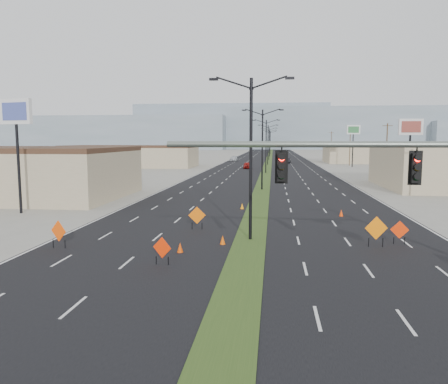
# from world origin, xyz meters

# --- Properties ---
(ground) EXTENTS (600.00, 600.00, 0.00)m
(ground) POSITION_xyz_m (0.00, 0.00, 0.00)
(ground) COLOR gray
(ground) RESTS_ON ground
(road_surface) EXTENTS (25.00, 400.00, 0.02)m
(road_surface) POSITION_xyz_m (0.00, 100.00, 0.00)
(road_surface) COLOR black
(road_surface) RESTS_ON ground
(median_strip) EXTENTS (2.00, 400.00, 0.04)m
(median_strip) POSITION_xyz_m (0.00, 100.00, 0.00)
(median_strip) COLOR #2C491A
(median_strip) RESTS_ON ground
(building_sw_far) EXTENTS (30.00, 14.00, 4.50)m
(building_sw_far) POSITION_xyz_m (-32.00, 85.00, 2.25)
(building_sw_far) COLOR tan
(building_sw_far) RESTS_ON ground
(building_se_far) EXTENTS (44.00, 16.00, 5.00)m
(building_se_far) POSITION_xyz_m (38.00, 110.00, 2.50)
(building_se_far) COLOR tan
(building_se_far) RESTS_ON ground
(mesa_west) EXTENTS (180.00, 50.00, 22.00)m
(mesa_west) POSITION_xyz_m (-120.00, 280.00, 11.00)
(mesa_west) COLOR gray
(mesa_west) RESTS_ON ground
(mesa_center) EXTENTS (220.00, 50.00, 28.00)m
(mesa_center) POSITION_xyz_m (40.00, 300.00, 14.00)
(mesa_center) COLOR gray
(mesa_center) RESTS_ON ground
(mesa_backdrop) EXTENTS (140.00, 50.00, 32.00)m
(mesa_backdrop) POSITION_xyz_m (-30.00, 320.00, 16.00)
(mesa_backdrop) COLOR gray
(mesa_backdrop) RESTS_ON ground
(streetlight_0) EXTENTS (5.15, 0.24, 10.02)m
(streetlight_0) POSITION_xyz_m (0.00, 12.00, 5.42)
(streetlight_0) COLOR black
(streetlight_0) RESTS_ON ground
(streetlight_1) EXTENTS (5.15, 0.24, 10.02)m
(streetlight_1) POSITION_xyz_m (0.00, 40.00, 5.42)
(streetlight_1) COLOR black
(streetlight_1) RESTS_ON ground
(streetlight_2) EXTENTS (5.15, 0.24, 10.02)m
(streetlight_2) POSITION_xyz_m (0.00, 68.00, 5.42)
(streetlight_2) COLOR black
(streetlight_2) RESTS_ON ground
(streetlight_3) EXTENTS (5.15, 0.24, 10.02)m
(streetlight_3) POSITION_xyz_m (0.00, 96.00, 5.42)
(streetlight_3) COLOR black
(streetlight_3) RESTS_ON ground
(streetlight_4) EXTENTS (5.15, 0.24, 10.02)m
(streetlight_4) POSITION_xyz_m (0.00, 124.00, 5.42)
(streetlight_4) COLOR black
(streetlight_4) RESTS_ON ground
(streetlight_5) EXTENTS (5.15, 0.24, 10.02)m
(streetlight_5) POSITION_xyz_m (0.00, 152.00, 5.42)
(streetlight_5) COLOR black
(streetlight_5) RESTS_ON ground
(streetlight_6) EXTENTS (5.15, 0.24, 10.02)m
(streetlight_6) POSITION_xyz_m (0.00, 180.00, 5.42)
(streetlight_6) COLOR black
(streetlight_6) RESTS_ON ground
(utility_pole_1) EXTENTS (1.60, 0.20, 9.00)m
(utility_pole_1) POSITION_xyz_m (20.00, 60.00, 4.67)
(utility_pole_1) COLOR #4C3823
(utility_pole_1) RESTS_ON ground
(utility_pole_2) EXTENTS (1.60, 0.20, 9.00)m
(utility_pole_2) POSITION_xyz_m (20.00, 95.00, 4.67)
(utility_pole_2) COLOR #4C3823
(utility_pole_2) RESTS_ON ground
(utility_pole_3) EXTENTS (1.60, 0.20, 9.00)m
(utility_pole_3) POSITION_xyz_m (20.00, 130.00, 4.67)
(utility_pole_3) COLOR #4C3823
(utility_pole_3) RESTS_ON ground
(car_left) EXTENTS (1.96, 4.33, 1.44)m
(car_left) POSITION_xyz_m (-4.28, 80.70, 0.72)
(car_left) COLOR maroon
(car_left) RESTS_ON ground
(car_mid) EXTENTS (2.10, 4.72, 1.51)m
(car_mid) POSITION_xyz_m (5.15, 104.34, 0.75)
(car_mid) COLOR black
(car_mid) RESTS_ON ground
(car_far) EXTENTS (2.39, 5.14, 1.45)m
(car_far) POSITION_xyz_m (-10.32, 115.22, 0.73)
(car_far) COLOR #B4B9BE
(car_far) RESTS_ON ground
(construction_sign_0) EXTENTS (1.15, 0.55, 1.65)m
(construction_sign_0) POSITION_xyz_m (-10.93, 8.55, 0.97)
(construction_sign_0) COLOR #E44204
(construction_sign_0) RESTS_ON ground
(construction_sign_1) EXTENTS (1.02, 0.41, 1.43)m
(construction_sign_1) POSITION_xyz_m (-4.11, 5.90, 0.83)
(construction_sign_1) COLOR red
(construction_sign_1) RESTS_ON ground
(construction_sign_2) EXTENTS (1.21, 0.23, 1.63)m
(construction_sign_2) POSITION_xyz_m (-3.89, 14.76, 0.96)
(construction_sign_2) COLOR #E45E04
(construction_sign_2) RESTS_ON ground
(construction_sign_3) EXTENTS (1.36, 0.30, 1.83)m
(construction_sign_3) POSITION_xyz_m (7.43, 10.89, 1.08)
(construction_sign_3) COLOR orange
(construction_sign_3) RESTS_ON ground
(construction_sign_4) EXTENTS (1.08, 0.14, 1.45)m
(construction_sign_4) POSITION_xyz_m (9.00, 11.76, 0.84)
(construction_sign_4) COLOR #EE3005
(construction_sign_4) RESTS_ON ground
(cone_0) EXTENTS (0.42, 0.42, 0.57)m
(cone_0) POSITION_xyz_m (-3.73, 8.38, 0.29)
(cone_0) COLOR #D73F04
(cone_0) RESTS_ON ground
(cone_1) EXTENTS (0.39, 0.39, 0.57)m
(cone_1) POSITION_xyz_m (-1.59, 10.53, 0.28)
(cone_1) COLOR #E25004
(cone_1) RESTS_ON ground
(cone_2) EXTENTS (0.39, 0.39, 0.56)m
(cone_2) POSITION_xyz_m (7.02, 21.31, 0.28)
(cone_2) COLOR #F63C05
(cone_2) RESTS_ON ground
(cone_3) EXTENTS (0.42, 0.42, 0.53)m
(cone_3) POSITION_xyz_m (-1.38, 24.22, 0.27)
(cone_3) COLOR orange
(cone_3) RESTS_ON ground
(pole_sign_west) EXTENTS (3.16, 1.03, 9.69)m
(pole_sign_west) POSITION_xyz_m (-20.15, 19.86, 7.92)
(pole_sign_west) COLOR black
(pole_sign_west) RESTS_ON ground
(pole_sign_east_near) EXTENTS (2.88, 0.62, 8.78)m
(pole_sign_east_near) POSITION_xyz_m (17.63, 39.64, 7.12)
(pole_sign_east_near) COLOR black
(pole_sign_east_near) RESTS_ON ground
(pole_sign_east_far) EXTENTS (3.17, 0.87, 9.68)m
(pole_sign_east_far) POSITION_xyz_m (19.70, 89.30, 7.91)
(pole_sign_east_far) COLOR black
(pole_sign_east_far) RESTS_ON ground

